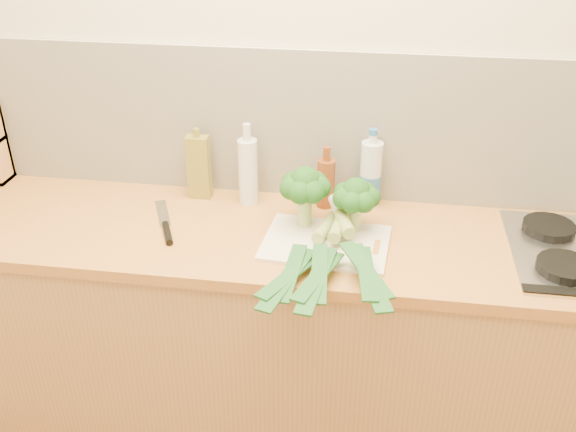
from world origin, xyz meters
The scene contains 13 objects.
room_shell centered at (0.00, 1.49, 1.17)m, with size 3.50×3.50×3.50m.
counter centered at (0.00, 1.20, 0.45)m, with size 3.20×0.62×0.90m.
chopping_board centered at (0.14, 1.14, 0.91)m, with size 0.40×0.29×0.01m, color silver.
broccoli_left centered at (0.06, 1.24, 1.06)m, with size 0.17×0.17×0.21m.
broccoli_right centered at (0.23, 1.23, 1.04)m, with size 0.16×0.16×0.19m.
leek_front centered at (0.12, 1.12, 0.94)m, with size 0.23×0.67×0.04m.
leek_mid centered at (0.17, 1.07, 0.95)m, with size 0.14×0.62×0.04m.
leek_back centered at (0.22, 1.09, 0.97)m, with size 0.23×0.63×0.04m.
chefs_knife centered at (-0.40, 1.15, 0.91)m, with size 0.16×0.31×0.02m.
oil_tin centered at (-0.35, 1.41, 1.02)m, with size 0.08×0.05×0.27m.
glass_bottle centered at (-0.16, 1.39, 1.03)m, with size 0.07×0.07×0.30m.
amber_bottle centered at (0.12, 1.41, 0.99)m, with size 0.06×0.06×0.23m.
water_bottle centered at (0.27, 1.44, 1.01)m, with size 0.08×0.08×0.27m.
Camera 1 is at (0.28, -0.63, 2.00)m, focal length 40.00 mm.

